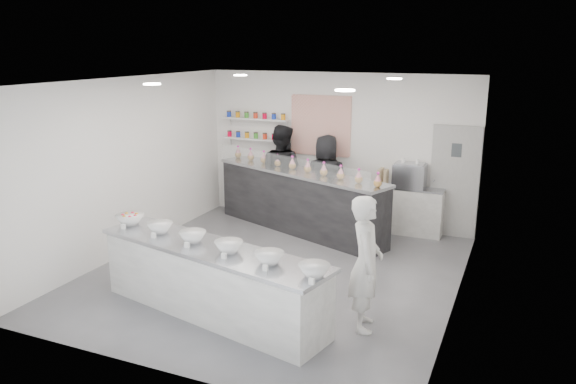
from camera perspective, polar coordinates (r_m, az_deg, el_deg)
The scene contains 26 objects.
floor at distance 8.98m, azimuth -1.33°, elevation -8.26°, with size 6.00×6.00×0.00m, color #515156.
ceiling at distance 8.29m, azimuth -1.46°, elevation 11.21°, with size 6.00×6.00×0.00m, color white.
back_wall at distance 11.25m, azimuth 5.02°, elevation 4.38°, with size 5.50×5.50×0.00m, color white.
left_wall at distance 9.95m, azimuth -15.94°, elevation 2.52°, with size 6.00×6.00×0.00m, color white.
right_wall at distance 7.81m, azimuth 17.27°, elevation -0.85°, with size 6.00×6.00×0.00m, color white.
back_door at distance 10.83m, azimuth 16.54°, elevation 0.98°, with size 0.88×0.04×2.10m, color #9E9D9B.
pattern_panel at distance 11.27m, azimuth 3.33°, elevation 6.75°, with size 1.25×0.03×1.20m, color #CF5541.
jar_shelf_lower at distance 11.80m, azimuth -3.24°, elevation 5.39°, with size 1.45×0.22×0.04m, color silver.
jar_shelf_upper at distance 11.74m, azimuth -3.27°, elevation 7.41°, with size 1.45×0.22×0.04m, color silver.
preserve_jars at distance 11.74m, azimuth -3.31°, elevation 6.72°, with size 1.45×0.10×0.56m, color red, non-canonical shape.
downlight_0 at distance 8.15m, azimuth -13.64°, elevation 10.61°, with size 0.24×0.24×0.02m, color white.
downlight_1 at distance 6.85m, azimuth 5.81°, elevation 10.25°, with size 0.24×0.24×0.02m, color white.
downlight_2 at distance 10.34m, azimuth -4.86°, elevation 11.75°, with size 0.24×0.24×0.02m, color white.
downlight_3 at distance 9.36m, azimuth 10.75°, elevation 11.24°, with size 0.24×0.24×0.02m, color white.
prep_counter at distance 7.59m, azimuth -7.75°, elevation -8.93°, with size 3.49×0.79×0.95m, color #B3B4AF.
back_bar at distance 10.79m, azimuth 1.19°, elevation -0.93°, with size 3.85×0.71×1.19m, color black.
sneeze_guard at distance 10.37m, azimuth -0.07°, elevation 2.75°, with size 3.80×0.02×0.33m, color white.
espresso_ledge at distance 10.90m, azimuth 12.28°, elevation -1.88°, with size 1.23×0.39×0.91m, color #B3B4AF.
espresso_machine at distance 10.74m, azimuth 12.25°, elevation 1.62°, with size 0.59×0.41×0.45m, color #93969E.
cup_stacks at distance 10.86m, azimuth 9.61°, elevation 1.50°, with size 0.24×0.24×0.30m, color #8F765B, non-canonical shape.
prep_bowls at distance 7.39m, azimuth -7.90°, elevation -5.03°, with size 3.62×0.47×0.15m, color white, non-canonical shape.
label_cards at distance 6.96m, azimuth -9.18°, elevation -6.68°, with size 3.31×0.04×0.07m, color white, non-canonical shape.
cookie_bags at distance 10.62m, azimuth 1.22°, elevation 2.84°, with size 3.74×0.14×0.26m, color pink, non-canonical shape.
woman_prep at distance 7.10m, azimuth 7.91°, elevation -7.20°, with size 0.64×0.42×1.74m, color silver.
staff_left at distance 11.36m, azimuth -0.71°, elevation 1.90°, with size 0.96×0.75×1.98m, color black.
staff_right at distance 11.02m, azimuth 3.87°, elevation 1.11°, with size 0.90×0.58×1.84m, color black.
Camera 1 is at (3.47, -7.51, 3.50)m, focal length 35.00 mm.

